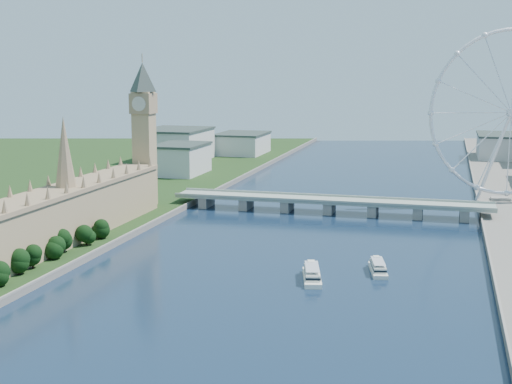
% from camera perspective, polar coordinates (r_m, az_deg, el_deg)
% --- Properties ---
extents(parliament_range, '(24.00, 200.00, 70.00)m').
position_cam_1_polar(parliament_range, '(414.62, -14.86, -1.63)').
color(parliament_range, tan).
rests_on(parliament_range, ground).
extents(big_ben, '(20.02, 20.02, 110.00)m').
position_cam_1_polar(big_ben, '(504.21, -8.98, 6.06)').
color(big_ben, tan).
rests_on(big_ben, ground).
extents(westminster_bridge, '(220.00, 22.00, 9.50)m').
position_cam_1_polar(westminster_bridge, '(496.24, 5.91, -0.91)').
color(westminster_bridge, gray).
rests_on(westminster_bridge, ground).
extents(london_eye, '(113.60, 39.12, 124.30)m').
position_cam_1_polar(london_eye, '(539.38, 19.74, 5.94)').
color(london_eye, silver).
rests_on(london_eye, ground).
extents(city_skyline, '(505.00, 280.00, 32.00)m').
position_cam_1_polar(city_skyline, '(747.13, 12.11, 3.30)').
color(city_skyline, beige).
rests_on(city_skyline, ground).
extents(tour_boat_near, '(15.51, 33.43, 7.18)m').
position_cam_1_polar(tour_boat_near, '(339.54, 4.49, -7.04)').
color(tour_boat_near, white).
rests_on(tour_boat_near, ground).
extents(tour_boat_far, '(13.15, 29.67, 6.35)m').
position_cam_1_polar(tour_boat_far, '(355.97, 9.72, -6.36)').
color(tour_boat_far, silver).
rests_on(tour_boat_far, ground).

